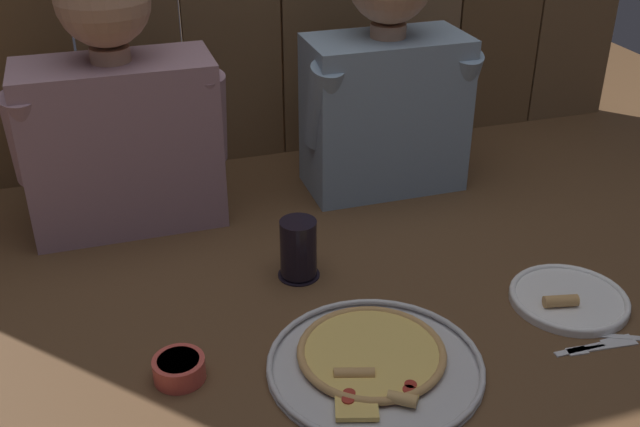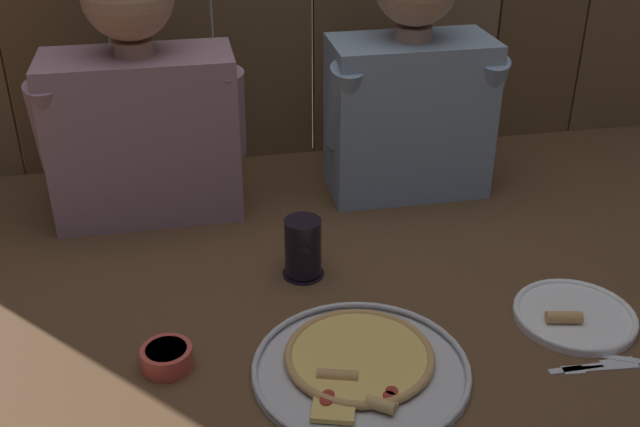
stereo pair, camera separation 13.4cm
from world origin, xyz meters
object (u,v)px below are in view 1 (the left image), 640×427
drinking_glass (298,249)px  diner_left (117,105)px  pizza_tray (374,361)px  dinner_plate (569,298)px  dipping_bowl (179,368)px  diner_right (386,75)px

drinking_glass → diner_left: (-0.29, 0.33, 0.21)m
pizza_tray → dinner_plate: 0.42m
drinking_glass → dipping_bowl: drinking_glass is taller
drinking_glass → diner_left: size_ratio=0.21×
pizza_tray → dipping_bowl: 0.32m
diner_right → drinking_glass: bearing=-133.0°
drinking_glass → diner_right: (0.31, 0.33, 0.22)m
diner_left → diner_right: diner_left is taller
diner_right → dipping_bowl: bearing=-135.8°
dipping_bowl → diner_left: bearing=92.4°
dinner_plate → diner_right: (-0.15, 0.57, 0.27)m
pizza_tray → diner_left: diner_left is taller
diner_left → dipping_bowl: bearing=-87.6°
dinner_plate → diner_left: size_ratio=0.37×
diner_left → dinner_plate: bearing=-37.2°
pizza_tray → drinking_glass: size_ratio=2.95×
dinner_plate → dipping_bowl: (-0.72, 0.01, 0.01)m
dipping_bowl → diner_left: size_ratio=0.15×
dinner_plate → dipping_bowl: dipping_bowl is taller
pizza_tray → diner_right: size_ratio=0.62×
drinking_glass → pizza_tray: bearing=-81.8°
pizza_tray → dinner_plate: size_ratio=1.64×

